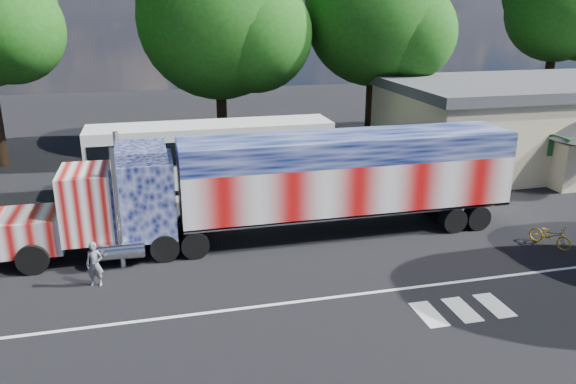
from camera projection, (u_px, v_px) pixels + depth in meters
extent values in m
plane|color=black|center=(306.00, 261.00, 22.01)|extent=(100.00, 100.00, 0.00)
cube|color=silver|center=(330.00, 298.00, 19.24)|extent=(30.00, 0.15, 0.01)
cube|color=silver|center=(429.00, 314.00, 18.22)|extent=(0.70, 1.60, 0.01)
cube|color=silver|center=(462.00, 310.00, 18.49)|extent=(0.70, 1.60, 0.01)
cube|color=silver|center=(494.00, 305.00, 18.76)|extent=(0.70, 1.60, 0.01)
cube|color=black|center=(120.00, 236.00, 22.55)|extent=(9.61, 1.07, 0.32)
cube|color=tan|center=(27.00, 231.00, 21.61)|extent=(2.78, 2.35, 1.39)
cube|color=tan|center=(88.00, 203.00, 21.84)|extent=(1.92, 2.67, 2.67)
cube|color=black|center=(62.00, 193.00, 21.49)|extent=(0.06, 2.24, 0.96)
cube|color=#464E80|center=(144.00, 196.00, 22.29)|extent=(2.35, 2.67, 3.10)
cube|color=#464E80|center=(141.00, 153.00, 21.74)|extent=(1.92, 2.56, 0.53)
cylinder|color=silver|center=(120.00, 187.00, 23.37)|extent=(0.21, 0.21, 4.70)
cylinder|color=silver|center=(118.00, 210.00, 20.78)|extent=(0.21, 0.21, 4.70)
cylinder|color=silver|center=(122.00, 224.00, 23.85)|extent=(1.92, 0.70, 0.70)
cylinder|color=silver|center=(119.00, 251.00, 21.29)|extent=(1.92, 0.70, 0.70)
cylinder|color=black|center=(33.00, 259.00, 20.82)|extent=(1.17, 0.37, 1.17)
cylinder|color=black|center=(43.00, 235.00, 22.99)|extent=(1.17, 0.37, 1.17)
cylinder|color=black|center=(165.00, 247.00, 21.97)|extent=(1.11, 0.59, 1.11)
cylinder|color=black|center=(163.00, 226.00, 24.04)|extent=(1.11, 0.59, 1.11)
cylinder|color=black|center=(195.00, 244.00, 22.23)|extent=(1.11, 0.59, 1.11)
cylinder|color=black|center=(191.00, 224.00, 24.30)|extent=(1.11, 0.59, 1.11)
cube|color=black|center=(346.00, 210.00, 24.65)|extent=(13.88, 1.17, 0.32)
cube|color=#D97A7A|center=(347.00, 183.00, 24.26)|extent=(14.31, 2.78, 2.14)
cube|color=#414D8A|center=(349.00, 147.00, 23.76)|extent=(14.31, 2.78, 1.07)
cube|color=silver|center=(347.00, 206.00, 24.60)|extent=(14.31, 2.78, 0.13)
cube|color=silver|center=(496.00, 161.00, 25.72)|extent=(0.04, 2.67, 3.10)
cylinder|color=black|center=(453.00, 219.00, 24.80)|extent=(1.11, 0.59, 1.11)
cylinder|color=black|center=(429.00, 203.00, 26.86)|extent=(1.11, 0.59, 1.11)
cylinder|color=black|center=(477.00, 217.00, 25.06)|extent=(1.11, 0.59, 1.11)
cylinder|color=black|center=(451.00, 201.00, 27.13)|extent=(1.11, 0.59, 1.11)
cube|color=silver|center=(212.00, 158.00, 29.79)|extent=(12.69, 2.75, 3.70)
cube|color=black|center=(212.00, 145.00, 29.57)|extent=(12.27, 2.81, 1.16)
cube|color=black|center=(213.00, 183.00, 30.22)|extent=(12.69, 2.75, 0.26)
cube|color=black|center=(86.00, 163.00, 28.30)|extent=(0.06, 2.43, 1.48)
cylinder|color=black|center=(121.00, 196.00, 27.91)|extent=(1.06, 0.32, 1.06)
cylinder|color=black|center=(123.00, 181.00, 30.35)|extent=(1.06, 0.32, 1.06)
cylinder|color=black|center=(276.00, 185.00, 29.70)|extent=(1.06, 0.32, 1.06)
cylinder|color=black|center=(266.00, 171.00, 32.14)|extent=(1.06, 0.32, 1.06)
cylinder|color=black|center=(294.00, 183.00, 29.92)|extent=(1.06, 0.32, 1.06)
cylinder|color=black|center=(282.00, 170.00, 32.36)|extent=(1.06, 0.32, 1.06)
cube|color=beige|center=(561.00, 125.00, 35.96)|extent=(22.00, 10.00, 4.60)
cube|color=#46464B|center=(567.00, 84.00, 35.14)|extent=(22.40, 10.40, 0.60)
cube|color=#1E5926|center=(496.00, 149.00, 29.47)|extent=(1.60, 0.08, 1.20)
cube|color=#1E5926|center=(561.00, 144.00, 30.37)|extent=(1.60, 0.08, 1.20)
imported|color=slate|center=(95.00, 264.00, 19.87)|extent=(0.67, 0.52, 1.64)
imported|color=gold|center=(550.00, 235.00, 23.27)|extent=(1.33, 1.92, 0.96)
cylinder|color=black|center=(371.00, 96.00, 39.44)|extent=(0.70, 0.70, 7.08)
sphere|color=#1A5013|center=(375.00, 17.00, 37.77)|extent=(9.23, 9.23, 9.23)
sphere|color=#1A5013|center=(408.00, 33.00, 37.23)|extent=(6.46, 6.46, 6.46)
sphere|color=#1A5013|center=(349.00, 1.00, 38.41)|extent=(6.00, 6.00, 6.00)
cylinder|color=black|center=(548.00, 83.00, 44.72)|extent=(0.70, 0.70, 7.43)
sphere|color=#1A5013|center=(558.00, 9.00, 42.97)|extent=(7.89, 7.89, 7.89)
sphere|color=#1A5013|center=(9.00, 29.00, 31.83)|extent=(6.18, 6.18, 6.18)
cylinder|color=black|center=(221.00, 99.00, 37.96)|extent=(0.70, 0.70, 7.04)
sphere|color=#1A5013|center=(218.00, 18.00, 36.30)|extent=(10.46, 10.46, 10.46)
sphere|color=#1A5013|center=(255.00, 35.00, 35.64)|extent=(7.32, 7.32, 7.32)
sphere|color=#1A5013|center=(191.00, 2.00, 37.07)|extent=(6.80, 6.80, 6.80)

